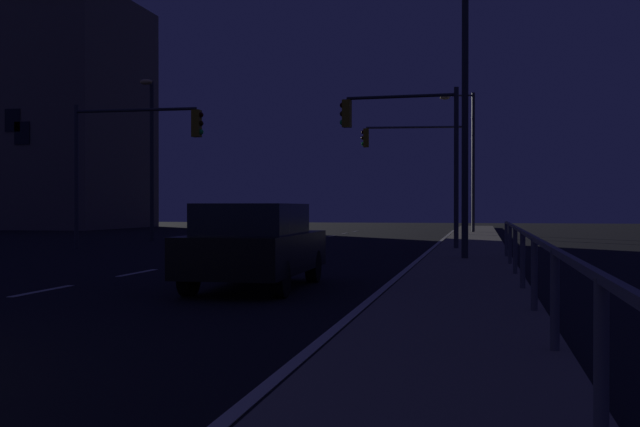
# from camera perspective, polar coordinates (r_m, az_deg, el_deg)

# --- Properties ---
(ground_plane) EXTENTS (112.00, 112.00, 0.00)m
(ground_plane) POSITION_cam_1_polar(r_m,az_deg,el_deg) (22.77, -8.28, -3.35)
(ground_plane) COLOR black
(ground_plane) RESTS_ON ground
(sidewalk_right) EXTENTS (2.35, 77.00, 0.14)m
(sidewalk_right) POSITION_cam_1_polar(r_m,az_deg,el_deg) (21.43, 10.62, -3.40)
(sidewalk_right) COLOR gray
(sidewalk_right) RESTS_ON ground
(lane_markings_center) EXTENTS (0.14, 50.00, 0.01)m
(lane_markings_center) POSITION_cam_1_polar(r_m,az_deg,el_deg) (26.08, -5.67, -2.85)
(lane_markings_center) COLOR silver
(lane_markings_center) RESTS_ON ground
(lane_edge_line) EXTENTS (0.14, 53.00, 0.01)m
(lane_edge_line) POSITION_cam_1_polar(r_m,az_deg,el_deg) (26.48, 7.71, -2.80)
(lane_edge_line) COLOR silver
(lane_edge_line) RESTS_ON ground
(car) EXTENTS (1.89, 4.43, 1.57)m
(car) POSITION_cam_1_polar(r_m,az_deg,el_deg) (14.63, -4.69, -2.23)
(car) COLOR black
(car) RESTS_ON ground
(traffic_light_far_left) EXTENTS (4.09, 0.49, 5.40)m
(traffic_light_far_left) POSITION_cam_1_polar(r_m,az_deg,el_deg) (27.23, 6.11, 5.60)
(traffic_light_far_left) COLOR #38383D
(traffic_light_far_left) RESTS_ON sidewalk_right
(traffic_light_near_left) EXTENTS (4.93, 0.34, 5.23)m
(traffic_light_near_left) POSITION_cam_1_polar(r_m,az_deg,el_deg) (29.14, -13.39, 4.83)
(traffic_light_near_left) COLOR #38383D
(traffic_light_near_left) RESTS_ON ground
(traffic_light_far_right) EXTENTS (5.24, 0.76, 5.70)m
(traffic_light_far_right) POSITION_cam_1_polar(r_m,az_deg,el_deg) (40.70, 7.14, 4.26)
(traffic_light_far_right) COLOR #4C4C51
(traffic_light_far_right) RESTS_ON sidewalk_right
(street_lamp_across_street) EXTENTS (1.92, 0.48, 7.75)m
(street_lamp_across_street) POSITION_cam_1_polar(r_m,az_deg,el_deg) (44.94, 10.62, 4.58)
(street_lamp_across_street) COLOR #38383D
(street_lamp_across_street) RESTS_ON sidewalk_right
(street_lamp_mid_block) EXTENTS (1.66, 0.80, 7.75)m
(street_lamp_mid_block) POSITION_cam_1_polar(r_m,az_deg,el_deg) (21.73, 9.79, 9.00)
(street_lamp_mid_block) COLOR #2D3033
(street_lamp_mid_block) RESTS_ON sidewalk_right
(street_lamp_median) EXTENTS (0.71, 1.64, 7.19)m
(street_lamp_median) POSITION_cam_1_polar(r_m,az_deg,el_deg) (36.31, -12.09, 4.86)
(street_lamp_median) COLOR #2D3033
(street_lamp_median) RESTS_ON ground
(barrier_fence) EXTENTS (0.09, 20.88, 0.98)m
(barrier_fence) POSITION_cam_1_polar(r_m,az_deg,el_deg) (12.31, 14.73, -2.49)
(barrier_fence) COLOR #59595E
(barrier_fence) RESTS_ON sidewalk_right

